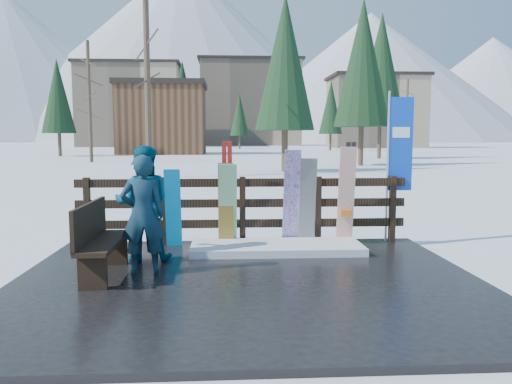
{
  "coord_description": "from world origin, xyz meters",
  "views": [
    {
      "loc": [
        -0.25,
        -6.21,
        1.88
      ],
      "look_at": [
        0.16,
        1.0,
        1.1
      ],
      "focal_mm": 35.0,
      "sensor_mm": 36.0,
      "label": 1
    }
  ],
  "objects": [
    {
      "name": "ground",
      "position": [
        0.0,
        0.0,
        0.0
      ],
      "size": [
        700.0,
        700.0,
        0.0
      ],
      "primitive_type": "plane",
      "color": "white",
      "rests_on": "ground"
    },
    {
      "name": "deck",
      "position": [
        0.0,
        0.0,
        0.04
      ],
      "size": [
        6.0,
        5.0,
        0.08
      ],
      "primitive_type": "cube",
      "color": "black",
      "rests_on": "ground"
    },
    {
      "name": "fence",
      "position": [
        0.0,
        2.2,
        0.74
      ],
      "size": [
        5.6,
        0.1,
        1.15
      ],
      "color": "black",
      "rests_on": "deck"
    },
    {
      "name": "snow_patch",
      "position": [
        0.52,
        1.6,
        0.14
      ],
      "size": [
        2.72,
        1.0,
        0.12
      ],
      "primitive_type": "cube",
      "color": "white",
      "rests_on": "deck"
    },
    {
      "name": "bench",
      "position": [
        -1.93,
        0.27,
        0.6
      ],
      "size": [
        0.41,
        1.5,
        0.97
      ],
      "color": "black",
      "rests_on": "deck"
    },
    {
      "name": "snowboard_0",
      "position": [
        -1.15,
        1.98,
        0.73
      ],
      "size": [
        0.26,
        0.27,
        1.31
      ],
      "primitive_type": "cube",
      "rotation": [
        0.19,
        0.0,
        0.0
      ],
      "color": "#0597E0",
      "rests_on": "deck"
    },
    {
      "name": "snowboard_1",
      "position": [
        -0.25,
        1.98,
        0.77
      ],
      "size": [
        0.3,
        0.34,
        1.39
      ],
      "primitive_type": "cube",
      "rotation": [
        0.23,
        0.0,
        0.0
      ],
      "color": "white",
      "rests_on": "deck"
    },
    {
      "name": "snowboard_2",
      "position": [
        -0.28,
        1.98,
        0.78
      ],
      "size": [
        0.26,
        0.18,
        1.4
      ],
      "primitive_type": "cube",
      "rotation": [
        0.11,
        0.0,
        0.0
      ],
      "color": "yellow",
      "rests_on": "deck"
    },
    {
      "name": "snowboard_3",
      "position": [
        0.81,
        1.98,
        0.89
      ],
      "size": [
        0.27,
        0.42,
        1.62
      ],
      "primitive_type": "cube",
      "rotation": [
        0.24,
        0.0,
        0.0
      ],
      "color": "white",
      "rests_on": "deck"
    },
    {
      "name": "snowboard_4",
      "position": [
        1.08,
        1.98,
        0.82
      ],
      "size": [
        0.28,
        0.3,
        1.48
      ],
      "primitive_type": "cube",
      "rotation": [
        0.19,
        0.0,
        0.0
      ],
      "color": "black",
      "rests_on": "deck"
    },
    {
      "name": "snowboard_5",
      "position": [
        1.73,
        1.98,
        0.91
      ],
      "size": [
        0.28,
        0.25,
        1.66
      ],
      "primitive_type": "cube",
      "rotation": [
        0.14,
        0.0,
        0.0
      ],
      "color": "white",
      "rests_on": "deck"
    },
    {
      "name": "ski_pair_a",
      "position": [
        -0.26,
        2.05,
        0.96
      ],
      "size": [
        0.16,
        0.23,
        1.75
      ],
      "color": "#A21A14",
      "rests_on": "deck"
    },
    {
      "name": "ski_pair_b",
      "position": [
        1.78,
        2.05,
        0.95
      ],
      "size": [
        0.17,
        0.29,
        1.74
      ],
      "color": "black",
      "rests_on": "deck"
    },
    {
      "name": "rental_flag",
      "position": [
        2.68,
        2.25,
        1.69
      ],
      "size": [
        0.45,
        0.04,
        2.6
      ],
      "color": "silver",
      "rests_on": "deck"
    },
    {
      "name": "person_front",
      "position": [
        -1.37,
        0.37,
        0.88
      ],
      "size": [
        0.63,
        0.47,
        1.59
      ],
      "primitive_type": "imported",
      "rotation": [
        0.0,
        0.0,
        3.31
      ],
      "color": "#143F48",
      "rests_on": "deck"
    },
    {
      "name": "person_back",
      "position": [
        -1.5,
        1.14,
        0.93
      ],
      "size": [
        0.87,
        0.7,
        1.69
      ],
      "primitive_type": "imported",
      "rotation": [
        0.0,
        0.0,
        3.22
      ],
      "color": "navy",
      "rests_on": "deck"
    },
    {
      "name": "resort_buildings",
      "position": [
        1.03,
        115.41,
        9.81
      ],
      "size": [
        73.0,
        87.6,
        22.6
      ],
      "color": "tan",
      "rests_on": "ground"
    },
    {
      "name": "trees",
      "position": [
        4.33,
        49.61,
        5.46
      ],
      "size": [
        41.89,
        68.86,
        12.74
      ],
      "color": "#382B1E",
      "rests_on": "ground"
    },
    {
      "name": "mountains",
      "position": [
        -10.5,
        328.41,
        50.2
      ],
      "size": [
        520.0,
        260.0,
        120.0
      ],
      "color": "white",
      "rests_on": "ground"
    }
  ]
}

